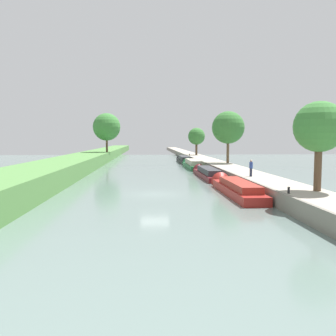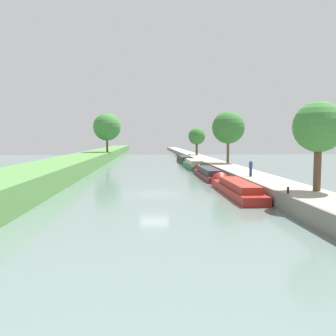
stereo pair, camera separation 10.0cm
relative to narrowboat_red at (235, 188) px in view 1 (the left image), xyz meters
name	(u,v)px [view 1 (the left image)]	position (x,y,z in m)	size (l,w,h in m)	color
ground_plane	(155,194)	(-7.18, -0.02, -0.53)	(160.00, 160.00, 0.00)	slate
left_grassy_bank	(16,184)	(-19.14, -0.02, 0.50)	(6.61, 260.00, 2.06)	#518442
right_towpath	(272,187)	(3.36, -0.02, 0.06)	(3.77, 260.00, 1.17)	#A89E8E
stone_quay	(250,187)	(1.35, -0.02, 0.08)	(0.25, 260.00, 1.22)	gray
narrowboat_red	(235,188)	(0.00, 0.00, 0.00)	(2.09, 12.98, 1.99)	maroon
narrowboat_maroon	(207,173)	(-0.16, 14.01, -0.01)	(1.93, 13.59, 1.89)	maroon
narrowboat_green	(192,164)	(-0.19, 28.61, 0.07)	(2.08, 13.60, 2.12)	#1E6033
narrowboat_black	(184,160)	(-0.17, 42.60, 0.03)	(2.04, 13.82, 2.03)	black
tree_rightbank_near	(319,127)	(4.29, -6.68, 5.16)	(3.60, 3.60, 6.38)	brown
tree_rightbank_midnear	(228,128)	(4.70, 23.29, 6.11)	(5.01, 5.01, 7.99)	brown
tree_rightbank_midfar	(196,136)	(3.83, 52.04, 4.97)	(3.96, 3.96, 6.35)	brown
tree_leftbank_downstream	(107,127)	(-16.51, 46.86, 6.96)	(5.93, 5.93, 8.40)	brown
person_walking	(251,168)	(2.44, 3.33, 1.52)	(0.34, 0.34, 1.66)	#282D42
mooring_bollard_near	(289,190)	(1.78, -7.74, 0.87)	(0.16, 0.16, 0.45)	black
mooring_bollard_far	(190,155)	(1.78, 48.42, 0.87)	(0.16, 0.16, 0.45)	black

